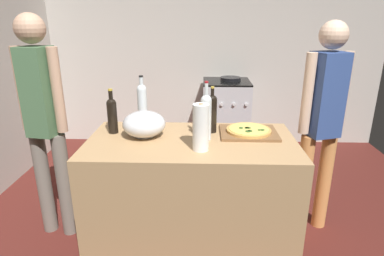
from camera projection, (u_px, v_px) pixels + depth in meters
The scene contains 14 objects.
ground_plane at pixel (203, 192), 3.32m from camera, with size 4.66×3.44×0.02m, color #511E19.
kitchen_wall_rear at pixel (205, 47), 4.28m from camera, with size 4.66×0.10×2.60m, color #BCB7AD.
counter at pixel (192, 197), 2.35m from camera, with size 1.42×0.75×0.90m, color tan.
cutting_board at pixel (249, 133), 2.31m from camera, with size 0.40×0.32×0.02m, color brown.
pizza at pixel (249, 130), 2.30m from camera, with size 0.32×0.32×0.03m.
mixing_bowl at pixel (144, 124), 2.24m from camera, with size 0.30×0.30×0.18m.
paper_towel_roll at pixel (201, 127), 1.99m from camera, with size 0.10×0.10×0.30m.
wine_bottle_dark at pixel (212, 112), 2.31m from camera, with size 0.07×0.07×0.33m.
wine_bottle_green at pixel (142, 103), 2.46m from camera, with size 0.07×0.07×0.38m.
wine_bottle_clear at pixel (112, 114), 2.30m from camera, with size 0.07×0.07×0.32m.
wine_bottle_amber at pixel (206, 115), 2.16m from camera, with size 0.07×0.07×0.40m.
stove at pixel (225, 117), 4.17m from camera, with size 0.58×0.59×0.97m.
person_in_stripes at pixel (44, 117), 2.39m from camera, with size 0.36×0.23×1.72m.
person_in_red at pixel (322, 118), 2.45m from camera, with size 0.37×0.26×1.67m.
Camera 1 is at (-0.01, -1.51, 1.69)m, focal length 30.42 mm.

